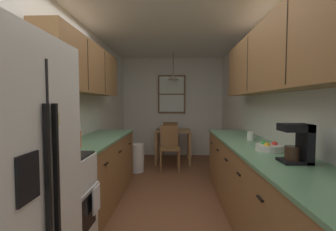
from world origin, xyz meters
name	(u,v)px	position (x,y,z in m)	size (l,w,h in m)	color
ground_plane	(170,194)	(0.00, 1.00, 0.00)	(12.00, 12.00, 0.00)	brown
wall_left	(80,110)	(-1.35, 1.00, 1.27)	(0.10, 9.00, 2.55)	white
wall_right	(262,110)	(1.35, 1.00, 1.27)	(0.10, 9.00, 2.55)	white
wall_back	(173,107)	(0.00, 3.65, 1.27)	(4.40, 0.10, 2.55)	white
ceiling_slab	(170,19)	(0.00, 1.00, 2.59)	(4.40, 9.00, 0.08)	white
stove_range	(50,209)	(-0.99, -0.48, 0.47)	(0.66, 0.59, 1.10)	white
microwave_over_range	(32,69)	(-1.11, -0.48, 1.66)	(0.39, 0.60, 0.34)	white
counter_left	(99,169)	(-1.00, 0.77, 0.45)	(0.64, 1.91, 0.90)	olive
upper_cabinets_left	(86,69)	(-1.14, 0.72, 1.84)	(0.33, 1.99, 0.67)	olive
counter_right	(260,189)	(1.00, 0.09, 0.45)	(0.64, 3.34, 0.90)	olive
upper_cabinets_right	(279,55)	(1.14, 0.04, 1.87)	(0.33, 3.02, 0.74)	olive
dining_table	(173,136)	(0.02, 2.88, 0.62)	(0.80, 0.73, 0.76)	olive
dining_chair_near	(169,145)	(-0.05, 2.31, 0.50)	(0.43, 0.43, 0.90)	olive
dining_chair_far	(171,137)	(-0.05, 3.46, 0.50)	(0.42, 0.42, 0.90)	olive
pendant_light	(173,78)	(0.02, 2.88, 1.97)	(0.28, 0.28, 0.64)	black
back_window	(172,94)	(-0.03, 3.58, 1.61)	(0.72, 0.05, 0.99)	brown
trash_bin	(137,158)	(-0.70, 2.12, 0.28)	(0.30, 0.30, 0.56)	white
storage_canister	(75,138)	(-1.00, 0.04, 1.00)	(0.13, 0.13, 0.20)	#D84C19
dish_towel	(96,199)	(-0.64, -0.34, 0.50)	(0.02, 0.16, 0.24)	white
coffee_maker	(299,142)	(1.07, -0.51, 1.06)	(0.22, 0.18, 0.31)	black
mug_by_coffeemaker	(250,136)	(1.05, 0.59, 0.95)	(0.12, 0.08, 0.11)	white
fruit_bowl	(269,147)	(1.03, -0.05, 0.94)	(0.26, 0.26, 0.09)	silver
table_serving_bowl	(174,128)	(0.03, 2.97, 0.79)	(0.19, 0.19, 0.06)	silver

